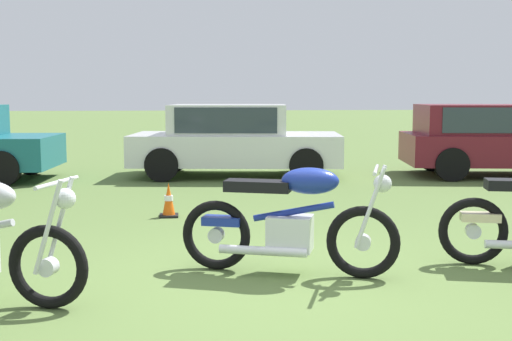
{
  "coord_description": "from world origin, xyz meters",
  "views": [
    {
      "loc": [
        -0.82,
        -5.52,
        1.64
      ],
      "look_at": [
        -0.01,
        1.82,
        0.77
      ],
      "focal_mm": 45.64,
      "sensor_mm": 36.0,
      "label": 1
    }
  ],
  "objects": [
    {
      "name": "ground_plane",
      "position": [
        0.0,
        0.0,
        0.0
      ],
      "size": [
        120.0,
        120.0,
        0.0
      ],
      "primitive_type": "plane",
      "color": "#567038"
    },
    {
      "name": "motorcycle_blue",
      "position": [
        0.13,
        0.22,
        0.49
      ],
      "size": [
        1.94,
        0.93,
        1.02
      ],
      "rotation": [
        0.0,
        0.0,
        -0.33
      ],
      "color": "black",
      "rests_on": "ground"
    },
    {
      "name": "car_burgundy",
      "position": [
        5.64,
        6.82,
        0.84
      ],
      "size": [
        4.71,
        2.5,
        1.43
      ],
      "rotation": [
        0.0,
        0.0,
        -0.16
      ],
      "color": "maroon",
      "rests_on": "ground"
    },
    {
      "name": "traffic_cone",
      "position": [
        -1.04,
        3.16,
        0.21
      ],
      "size": [
        0.25,
        0.25,
        0.46
      ],
      "color": "#EA590F",
      "rests_on": "ground"
    },
    {
      "name": "car_white",
      "position": [
        0.14,
        7.42,
        0.8
      ],
      "size": [
        4.31,
        2.38,
        1.43
      ],
      "rotation": [
        0.0,
        0.0,
        -0.13
      ],
      "color": "silver",
      "rests_on": "ground"
    }
  ]
}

